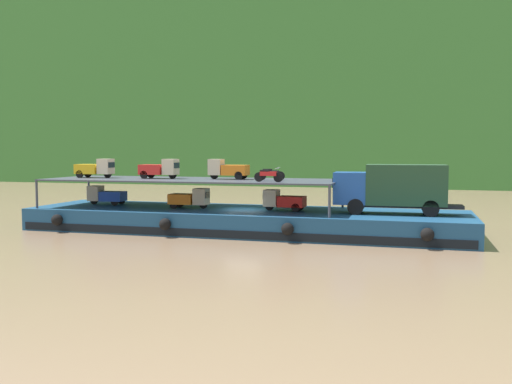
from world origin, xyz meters
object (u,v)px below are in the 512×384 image
(cargo_barge, at_px, (243,221))
(mini_truck_upper_mid, at_px, (160,169))
(mini_truck_lower_stern, at_px, (106,195))
(mini_truck_upper_stern, at_px, (95,168))
(mini_truck_lower_aft, at_px, (190,198))
(mini_truck_lower_mid, at_px, (284,200))
(motorcycle_upper_centre, at_px, (271,174))
(motorcycle_upper_port, at_px, (268,175))
(mini_truck_upper_fore, at_px, (228,169))
(covered_lorry, at_px, (393,187))

(cargo_barge, distance_m, mini_truck_upper_mid, 7.08)
(mini_truck_lower_stern, relative_size, mini_truck_upper_stern, 1.01)
(mini_truck_lower_aft, relative_size, mini_truck_upper_mid, 0.99)
(mini_truck_lower_stern, height_order, mini_truck_lower_mid, same)
(cargo_barge, relative_size, mini_truck_lower_aft, 10.77)
(mini_truck_upper_mid, height_order, motorcycle_upper_centre, mini_truck_upper_mid)
(mini_truck_upper_stern, xyz_separation_m, motorcycle_upper_centre, (13.13, 0.08, -0.26))
(cargo_barge, relative_size, motorcycle_upper_centre, 15.55)
(mini_truck_upper_mid, distance_m, motorcycle_upper_port, 8.70)
(motorcycle_upper_centre, bearing_deg, mini_truck_upper_fore, 169.51)
(mini_truck_lower_stern, height_order, motorcycle_upper_port, motorcycle_upper_port)
(mini_truck_lower_aft, relative_size, motorcycle_upper_centre, 1.44)
(cargo_barge, height_order, motorcycle_upper_port, motorcycle_upper_port)
(mini_truck_lower_mid, height_order, mini_truck_upper_stern, mini_truck_upper_stern)
(covered_lorry, height_order, mini_truck_upper_stern, mini_truck_upper_stern)
(motorcycle_upper_centre, bearing_deg, mini_truck_upper_stern, -179.64)
(mini_truck_upper_fore, xyz_separation_m, motorcycle_upper_port, (3.55, -2.54, -0.26))
(cargo_barge, height_order, mini_truck_upper_mid, mini_truck_upper_mid)
(covered_lorry, relative_size, mini_truck_upper_mid, 2.87)
(mini_truck_lower_aft, bearing_deg, motorcycle_upper_centre, 2.60)
(covered_lorry, bearing_deg, motorcycle_upper_centre, 179.63)
(covered_lorry, bearing_deg, motorcycle_upper_port, -165.88)
(cargo_barge, xyz_separation_m, covered_lorry, (9.80, -0.02, 2.44))
(covered_lorry, distance_m, mini_truck_upper_stern, 21.03)
(mini_truck_upper_stern, height_order, motorcycle_upper_port, mini_truck_upper_stern)
(cargo_barge, distance_m, motorcycle_upper_port, 4.34)
(mini_truck_lower_mid, xyz_separation_m, motorcycle_upper_centre, (-0.91, 0.07, 1.74))
(mini_truck_lower_stern, bearing_deg, motorcycle_upper_centre, -2.16)
(mini_truck_lower_mid, bearing_deg, mini_truck_upper_mid, 178.75)
(mini_truck_lower_aft, height_order, mini_truck_upper_fore, mini_truck_upper_fore)
(mini_truck_lower_aft, bearing_deg, mini_truck_upper_mid, 171.03)
(cargo_barge, xyz_separation_m, mini_truck_upper_fore, (-1.30, 0.63, 3.44))
(cargo_barge, xyz_separation_m, motorcycle_upper_centre, (1.91, 0.03, 3.18))
(mini_truck_lower_mid, distance_m, mini_truck_upper_fore, 4.63)
(covered_lorry, distance_m, mini_truck_upper_fore, 11.16)
(mini_truck_lower_aft, xyz_separation_m, mini_truck_upper_mid, (-2.42, 0.38, 2.00))
(covered_lorry, bearing_deg, mini_truck_lower_stern, 178.53)
(mini_truck_lower_stern, bearing_deg, mini_truck_upper_mid, -4.43)
(mini_truck_lower_stern, xyz_separation_m, mini_truck_upper_mid, (4.54, -0.35, 2.00))
(covered_lorry, bearing_deg, mini_truck_upper_mid, 179.37)
(covered_lorry, distance_m, mini_truck_lower_mid, 7.05)
(mini_truck_upper_stern, xyz_separation_m, mini_truck_upper_mid, (5.02, 0.21, 0.00))
(mini_truck_lower_mid, bearing_deg, mini_truck_upper_stern, -179.96)
(mini_truck_upper_fore, bearing_deg, motorcycle_upper_centre, -10.49)
(mini_truck_lower_aft, distance_m, mini_truck_upper_mid, 3.16)
(cargo_barge, relative_size, mini_truck_lower_mid, 10.57)
(mini_truck_upper_stern, bearing_deg, cargo_barge, 0.26)
(mini_truck_upper_mid, bearing_deg, mini_truck_lower_mid, -1.25)
(mini_truck_lower_mid, height_order, mini_truck_upper_fore, mini_truck_upper_fore)
(mini_truck_lower_stern, xyz_separation_m, mini_truck_lower_aft, (6.96, -0.73, 0.00))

